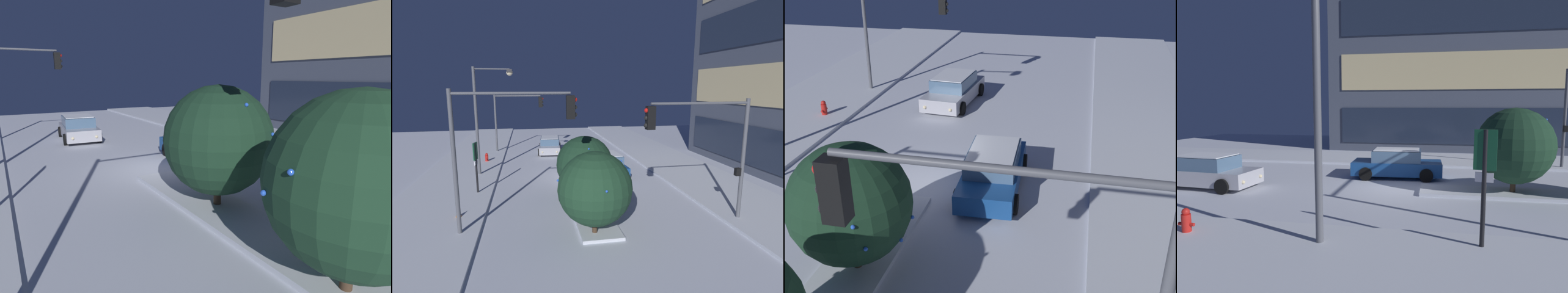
# 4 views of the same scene
# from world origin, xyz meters

# --- Properties ---
(ground) EXTENTS (52.00, 52.00, 0.00)m
(ground) POSITION_xyz_m (0.00, 0.00, 0.00)
(ground) COLOR silver
(curb_strip_near) EXTENTS (52.00, 5.20, 0.14)m
(curb_strip_near) POSITION_xyz_m (0.00, -8.20, 0.07)
(curb_strip_near) COLOR silver
(curb_strip_near) RESTS_ON ground
(curb_strip_far) EXTENTS (52.00, 5.20, 0.14)m
(curb_strip_far) POSITION_xyz_m (0.00, 8.20, 0.07)
(curb_strip_far) COLOR silver
(curb_strip_far) RESTS_ON ground
(median_strip) EXTENTS (9.00, 1.80, 0.14)m
(median_strip) POSITION_xyz_m (5.53, -0.44, 0.07)
(median_strip) COLOR silver
(median_strip) RESTS_ON ground
(car_near) EXTENTS (4.85, 2.38, 1.49)m
(car_near) POSITION_xyz_m (-8.60, -1.39, 0.71)
(car_near) COLOR #B7B7C1
(car_near) RESTS_ON ground
(car_far) EXTENTS (4.69, 2.22, 1.49)m
(car_far) POSITION_xyz_m (-0.31, 2.29, 0.71)
(car_far) COLOR #19478C
(car_far) RESTS_ON ground
(traffic_light_corner_near_right) EXTENTS (0.32, 5.22, 6.26)m
(traffic_light_corner_near_right) POSITION_xyz_m (8.29, -4.35, 4.41)
(traffic_light_corner_near_right) COLOR #565960
(traffic_light_corner_near_right) RESTS_ON ground
(traffic_light_corner_far_right) EXTENTS (0.32, 5.00, 5.81)m
(traffic_light_corner_far_right) POSITION_xyz_m (8.95, 4.45, 4.03)
(traffic_light_corner_far_right) COLOR #565960
(traffic_light_corner_far_right) RESTS_ON ground
(traffic_light_corner_near_left) EXTENTS (0.32, 4.65, 5.59)m
(traffic_light_corner_near_left) POSITION_xyz_m (-9.56, -4.49, 3.94)
(traffic_light_corner_near_left) COLOR #565960
(traffic_light_corner_near_left) RESTS_ON ground
(street_lamp_arched) EXTENTS (0.67, 2.69, 7.63)m
(street_lamp_arched) POSITION_xyz_m (-1.40, -6.18, 4.97)
(street_lamp_arched) COLOR #565960
(street_lamp_arched) RESTS_ON ground
(fire_hydrant) EXTENTS (0.48, 0.26, 0.83)m
(fire_hydrant) POSITION_xyz_m (-5.29, -6.87, 0.40)
(fire_hydrant) COLOR red
(fire_hydrant) RESTS_ON ground
(parking_info_sign) EXTENTS (0.55, 0.19, 3.13)m
(parking_info_sign) POSITION_xyz_m (2.86, -6.43, 2.01)
(parking_info_sign) COLOR black
(parking_info_sign) RESTS_ON ground
(decorated_tree_median) EXTENTS (3.15, 3.15, 3.64)m
(decorated_tree_median) POSITION_xyz_m (4.84, -0.35, 2.06)
(decorated_tree_median) COLOR #473323
(decorated_tree_median) RESTS_ON ground
(decorated_tree_left_of_median) EXTENTS (3.18, 3.18, 3.69)m
(decorated_tree_left_of_median) POSITION_xyz_m (9.27, -0.70, 2.10)
(decorated_tree_left_of_median) COLOR #473323
(decorated_tree_left_of_median) RESTS_ON ground
(construction_cone) EXTENTS (0.36, 0.36, 0.55)m
(construction_cone) POSITION_xyz_m (6.47, -6.81, 0.28)
(construction_cone) COLOR orange
(construction_cone) RESTS_ON ground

